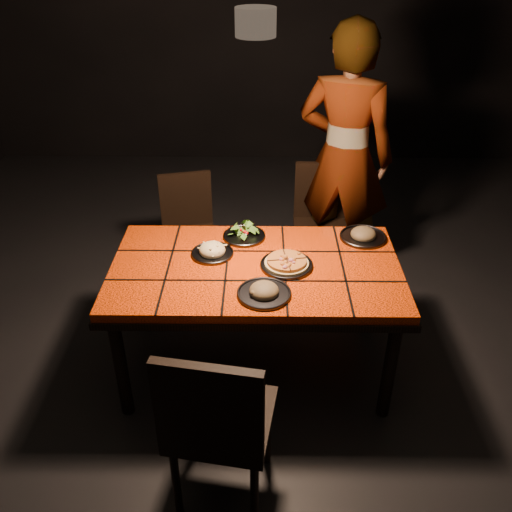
{
  "coord_description": "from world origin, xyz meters",
  "views": [
    {
      "loc": [
        0.03,
        -2.51,
        2.38
      ],
      "look_at": [
        0.0,
        -0.01,
        0.82
      ],
      "focal_mm": 38.0,
      "sensor_mm": 36.0,
      "label": 1
    }
  ],
  "objects_px": {
    "plate_pizza": "(287,264)",
    "chair_far_right": "(321,215)",
    "chair_near": "(217,422)",
    "chair_far_left": "(189,223)",
    "dining_table": "(256,277)",
    "diner": "(344,157)",
    "plate_pasta": "(212,251)"
  },
  "relations": [
    {
      "from": "chair_near",
      "to": "diner",
      "type": "height_order",
      "value": "diner"
    },
    {
      "from": "chair_near",
      "to": "plate_pizza",
      "type": "height_order",
      "value": "chair_near"
    },
    {
      "from": "diner",
      "to": "plate_pasta",
      "type": "bearing_deg",
      "value": 70.25
    },
    {
      "from": "chair_far_right",
      "to": "plate_pasta",
      "type": "relative_size",
      "value": 3.65
    },
    {
      "from": "diner",
      "to": "plate_pizza",
      "type": "distance_m",
      "value": 1.23
    },
    {
      "from": "chair_far_right",
      "to": "dining_table",
      "type": "bearing_deg",
      "value": -112.49
    },
    {
      "from": "dining_table",
      "to": "chair_far_left",
      "type": "height_order",
      "value": "chair_far_left"
    },
    {
      "from": "chair_far_left",
      "to": "diner",
      "type": "bearing_deg",
      "value": -5.9
    },
    {
      "from": "dining_table",
      "to": "chair_far_left",
      "type": "xyz_separation_m",
      "value": [
        -0.5,
        0.97,
        -0.19
      ]
    },
    {
      "from": "chair_far_left",
      "to": "plate_pizza",
      "type": "height_order",
      "value": "chair_far_left"
    },
    {
      "from": "chair_far_left",
      "to": "chair_far_right",
      "type": "bearing_deg",
      "value": -8.03
    },
    {
      "from": "chair_far_right",
      "to": "plate_pizza",
      "type": "relative_size",
      "value": 3.02
    },
    {
      "from": "chair_near",
      "to": "plate_pizza",
      "type": "relative_size",
      "value": 3.35
    },
    {
      "from": "diner",
      "to": "chair_far_left",
      "type": "bearing_deg",
      "value": 28.34
    },
    {
      "from": "plate_pizza",
      "to": "dining_table",
      "type": "bearing_deg",
      "value": 178.02
    },
    {
      "from": "chair_far_left",
      "to": "chair_far_right",
      "type": "relative_size",
      "value": 0.95
    },
    {
      "from": "plate_pizza",
      "to": "chair_far_right",
      "type": "bearing_deg",
      "value": 74.29
    },
    {
      "from": "chair_near",
      "to": "plate_pasta",
      "type": "xyz_separation_m",
      "value": [
        -0.09,
        1.04,
        0.21
      ]
    },
    {
      "from": "chair_near",
      "to": "plate_pizza",
      "type": "distance_m",
      "value": 1.0
    },
    {
      "from": "diner",
      "to": "plate_pizza",
      "type": "height_order",
      "value": "diner"
    },
    {
      "from": "chair_near",
      "to": "chair_far_left",
      "type": "xyz_separation_m",
      "value": [
        -0.35,
        1.91,
        -0.08
      ]
    },
    {
      "from": "chair_near",
      "to": "diner",
      "type": "bearing_deg",
      "value": -101.06
    },
    {
      "from": "chair_near",
      "to": "plate_pizza",
      "type": "xyz_separation_m",
      "value": [
        0.32,
        0.93,
        0.21
      ]
    },
    {
      "from": "chair_near",
      "to": "chair_far_left",
      "type": "relative_size",
      "value": 1.16
    },
    {
      "from": "chair_far_right",
      "to": "plate_pasta",
      "type": "height_order",
      "value": "chair_far_right"
    },
    {
      "from": "chair_far_right",
      "to": "plate_pasta",
      "type": "distance_m",
      "value": 1.23
    },
    {
      "from": "dining_table",
      "to": "chair_near",
      "type": "xyz_separation_m",
      "value": [
        -0.15,
        -0.93,
        -0.11
      ]
    },
    {
      "from": "chair_near",
      "to": "chair_far_left",
      "type": "distance_m",
      "value": 1.94
    },
    {
      "from": "dining_table",
      "to": "chair_far_right",
      "type": "distance_m",
      "value": 1.18
    },
    {
      "from": "plate_pasta",
      "to": "dining_table",
      "type": "bearing_deg",
      "value": -24.13
    },
    {
      "from": "chair_far_left",
      "to": "chair_near",
      "type": "bearing_deg",
      "value": -93.11
    },
    {
      "from": "plate_pasta",
      "to": "chair_far_right",
      "type": "bearing_deg",
      "value": 53.03
    }
  ]
}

